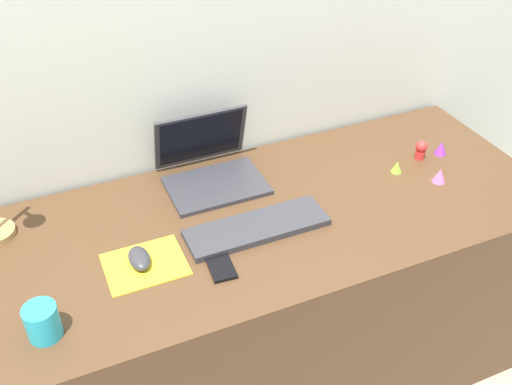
# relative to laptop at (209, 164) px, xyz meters

# --- Properties ---
(ground_plane) EXTENTS (6.00, 6.00, 0.00)m
(ground_plane) POSITION_rel_laptop_xyz_m (0.09, -0.24, -0.79)
(ground_plane) COLOR gray
(back_wall) EXTENTS (2.96, 0.05, 1.67)m
(back_wall) POSITION_rel_laptop_xyz_m (0.09, 0.15, 0.04)
(back_wall) COLOR beige
(back_wall) RESTS_ON ground_plane
(desk) EXTENTS (1.76, 0.71, 0.74)m
(desk) POSITION_rel_laptop_xyz_m (0.09, -0.24, -0.42)
(desk) COLOR #4C331E
(desk) RESTS_ON ground_plane
(laptop) EXTENTS (0.30, 0.27, 0.21)m
(laptop) POSITION_rel_laptop_xyz_m (0.00, 0.00, 0.00)
(laptop) COLOR #333338
(laptop) RESTS_ON desk
(keyboard) EXTENTS (0.41, 0.13, 0.02)m
(keyboard) POSITION_rel_laptop_xyz_m (0.03, -0.30, -0.04)
(keyboard) COLOR #333338
(keyboard) RESTS_ON desk
(mousepad) EXTENTS (0.21, 0.17, 0.00)m
(mousepad) POSITION_rel_laptop_xyz_m (-0.30, -0.31, -0.05)
(mousepad) COLOR yellow
(mousepad) RESTS_ON desk
(mouse) EXTENTS (0.06, 0.10, 0.03)m
(mouse) POSITION_rel_laptop_xyz_m (-0.31, -0.30, -0.03)
(mouse) COLOR #333338
(mouse) RESTS_ON mousepad
(cell_phone) EXTENTS (0.07, 0.13, 0.01)m
(cell_phone) POSITION_rel_laptop_xyz_m (-0.12, -0.39, -0.05)
(cell_phone) COLOR black
(cell_phone) RESTS_ON desk
(coffee_mug) EXTENTS (0.08, 0.08, 0.09)m
(coffee_mug) POSITION_rel_laptop_xyz_m (-0.57, -0.45, -0.01)
(coffee_mug) COLOR #28B7CC
(coffee_mug) RESTS_ON desk
(toy_figurine_purple) EXTENTS (0.04, 0.04, 0.04)m
(toy_figurine_purple) POSITION_rel_laptop_xyz_m (0.77, -0.18, -0.03)
(toy_figurine_purple) COLOR purple
(toy_figurine_purple) RESTS_ON desk
(toy_figurine_red) EXTENTS (0.04, 0.04, 0.07)m
(toy_figurine_red) POSITION_rel_laptop_xyz_m (0.68, -0.17, -0.02)
(toy_figurine_red) COLOR red
(toy_figurine_red) RESTS_ON desk
(toy_figurine_lime) EXTENTS (0.03, 0.03, 0.04)m
(toy_figurine_lime) POSITION_rel_laptop_xyz_m (0.57, -0.21, -0.03)
(toy_figurine_lime) COLOR #8CDB33
(toy_figurine_lime) RESTS_ON desk
(toy_figurine_pink) EXTENTS (0.04, 0.04, 0.05)m
(toy_figurine_pink) POSITION_rel_laptop_xyz_m (0.66, -0.31, -0.03)
(toy_figurine_pink) COLOR pink
(toy_figurine_pink) RESTS_ON desk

